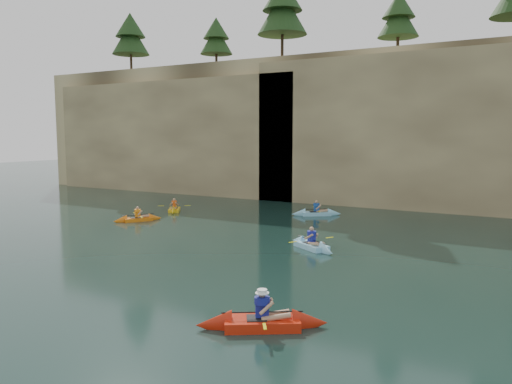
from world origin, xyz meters
The scene contains 11 objects.
ground centered at (0.00, 0.00, 0.00)m, with size 160.00×160.00×0.00m, color black.
cliff centered at (0.00, 30.00, 6.00)m, with size 70.00×16.00×12.00m, color tan.
cliff_slab_west centered at (-20.00, 22.60, 5.28)m, with size 26.00×2.40×10.56m, color tan.
cliff_slab_center centered at (2.00, 22.60, 5.70)m, with size 24.00×2.40×11.40m, color tan.
sea_cave_west centered at (-18.00, 21.95, 2.00)m, with size 4.50×1.00×4.00m, color black.
sea_cave_center centered at (-4.00, 21.95, 1.60)m, with size 3.50×1.00×3.20m, color black.
main_kayaker centered at (3.35, -2.32, 0.18)m, with size 3.55×2.68×1.37m.
kayaker_orange centered at (-11.66, 8.96, 0.14)m, with size 2.24×2.88×1.14m.
kayaker_ltblue_near centered at (0.69, 7.33, 0.16)m, with size 3.18×2.38×1.29m.
kayaker_yellow centered at (-12.21, 13.23, 0.14)m, with size 2.12×2.71×1.14m.
kayaker_ltblue_mid centered at (-2.87, 16.44, 0.15)m, with size 3.18×2.42×1.26m.
Camera 1 is at (9.73, -13.93, 5.32)m, focal length 35.00 mm.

